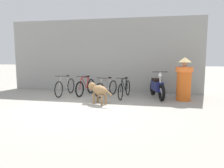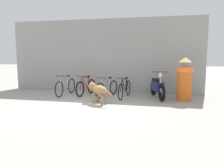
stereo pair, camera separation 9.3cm
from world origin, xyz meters
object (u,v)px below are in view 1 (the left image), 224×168
object	(u,v)px
motorcycle	(157,87)
person_in_robes	(184,79)
bicycle_3	(125,89)
stray_dog	(98,90)
bicycle_0	(65,87)
bicycle_1	(86,87)
bicycle_2	(107,88)

from	to	relation	value
motorcycle	person_in_robes	distance (m)	1.07
bicycle_3	motorcycle	world-z (taller)	motorcycle
stray_dog	person_in_robes	xyz separation A→B (m)	(2.95, 1.14, 0.33)
bicycle_0	motorcycle	bearing A→B (deg)	95.52
bicycle_0	bicycle_3	size ratio (longest dim) A/B	1.02
bicycle_3	person_in_robes	bearing A→B (deg)	93.65
bicycle_1	bicycle_2	world-z (taller)	bicycle_1
bicycle_1	motorcycle	bearing A→B (deg)	99.94
bicycle_1	person_in_robes	distance (m)	3.95
bicycle_2	bicycle_3	xyz separation A→B (m)	(0.76, -0.14, 0.01)
bicycle_0	person_in_robes	size ratio (longest dim) A/B	1.09
person_in_robes	bicycle_0	bearing A→B (deg)	-6.56
bicycle_2	bicycle_3	world-z (taller)	bicycle_3
bicycle_0	bicycle_2	world-z (taller)	bicycle_0
bicycle_3	motorcycle	xyz separation A→B (m)	(1.26, 0.19, 0.09)
bicycle_1	person_in_robes	xyz separation A→B (m)	(3.90, -0.32, 0.47)
stray_dog	bicycle_1	bearing A→B (deg)	-21.26
bicycle_2	person_in_robes	bearing A→B (deg)	103.67
stray_dog	motorcycle	bearing A→B (deg)	-108.59
bicycle_0	person_in_robes	world-z (taller)	person_in_robes
bicycle_2	motorcycle	world-z (taller)	motorcycle
bicycle_0	bicycle_1	distance (m)	0.85
person_in_robes	bicycle_2	bearing A→B (deg)	-9.94
bicycle_0	person_in_robes	xyz separation A→B (m)	(4.73, -0.12, 0.45)
bicycle_0	bicycle_3	xyz separation A→B (m)	(2.52, -0.01, -0.01)
bicycle_0	stray_dog	distance (m)	2.19
bicycle_1	bicycle_0	bearing A→B (deg)	-66.09
motorcycle	bicycle_3	bearing A→B (deg)	-97.77
bicycle_1	bicycle_2	xyz separation A→B (m)	(0.93, -0.07, -0.01)
bicycle_1	motorcycle	distance (m)	2.95
bicycle_0	stray_dog	size ratio (longest dim) A/B	1.64
bicycle_2	motorcycle	bearing A→B (deg)	109.68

